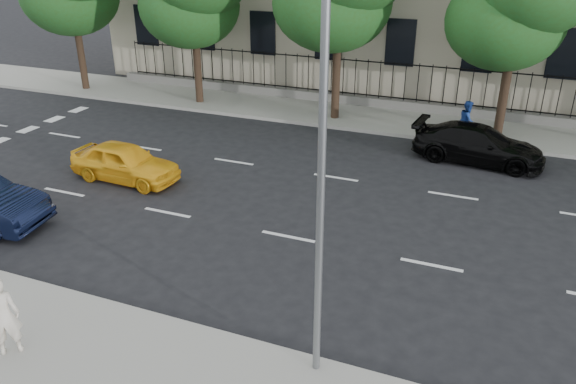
% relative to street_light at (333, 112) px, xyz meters
% --- Properties ---
extents(ground, '(120.00, 120.00, 0.00)m').
position_rel_street_light_xyz_m(ground, '(-2.50, 1.77, -5.15)').
color(ground, black).
rests_on(ground, ground).
extents(far_sidewalk, '(60.00, 4.00, 0.15)m').
position_rel_street_light_xyz_m(far_sidewalk, '(-2.50, 15.77, -5.07)').
color(far_sidewalk, gray).
rests_on(far_sidewalk, ground).
extents(lane_markings, '(49.60, 4.62, 0.01)m').
position_rel_street_light_xyz_m(lane_markings, '(-2.50, 6.52, -5.14)').
color(lane_markings, silver).
rests_on(lane_markings, ground).
extents(iron_fence, '(30.00, 0.50, 2.20)m').
position_rel_street_light_xyz_m(iron_fence, '(-2.50, 17.47, -4.50)').
color(iron_fence, slate).
rests_on(iron_fence, far_sidewalk).
extents(street_light, '(0.25, 3.32, 8.05)m').
position_rel_street_light_xyz_m(street_light, '(0.00, 0.00, 0.00)').
color(street_light, slate).
rests_on(street_light, near_sidewalk).
extents(yellow_taxi, '(3.95, 1.73, 1.32)m').
position_rel_street_light_xyz_m(yellow_taxi, '(-9.19, 5.90, -4.49)').
color(yellow_taxi, yellow).
rests_on(yellow_taxi, ground).
extents(black_sedan, '(4.91, 2.39, 1.38)m').
position_rel_street_light_xyz_m(black_sedan, '(1.92, 12.16, -4.46)').
color(black_sedan, black).
rests_on(black_sedan, ground).
extents(woman_near, '(0.76, 0.75, 1.76)m').
position_rel_street_light_xyz_m(woman_near, '(-5.87, -2.39, -4.12)').
color(woman_near, beige).
rests_on(woman_near, near_sidewalk).
extents(pedestrian_far, '(0.66, 0.82, 1.59)m').
position_rel_street_light_xyz_m(pedestrian_far, '(1.29, 14.17, -4.20)').
color(pedestrian_far, navy).
rests_on(pedestrian_far, far_sidewalk).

